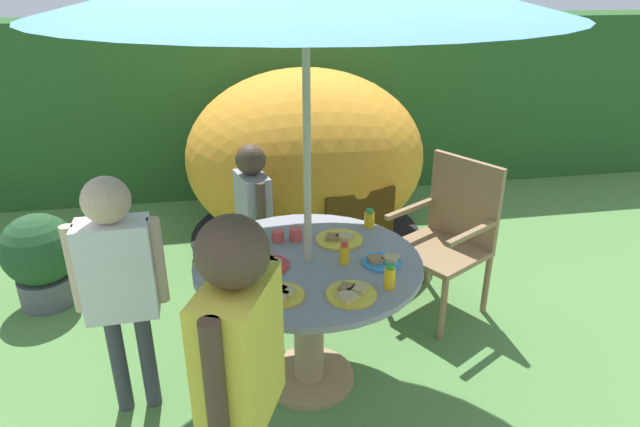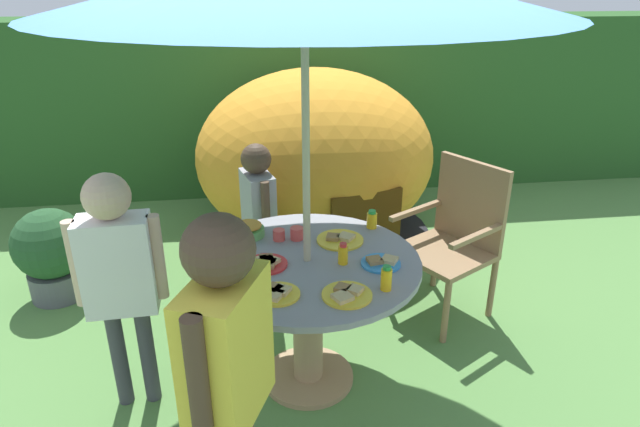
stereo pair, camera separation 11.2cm
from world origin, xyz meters
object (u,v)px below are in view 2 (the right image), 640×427
object	(u,v)px
dome_tent	(315,156)
child_in_yellow_shirt	(227,351)
plate_far_left	(340,239)
child_in_white_shirt	(118,265)
juice_bottle_near_right	(223,241)
plate_back_edge	(347,294)
garden_table	(308,294)
juice_bottle_near_left	(372,220)
potted_plant	(51,251)
cup_near	(279,235)
plate_mid_left	(277,293)
cup_far	(297,233)
child_in_grey_shirt	(258,205)
snack_bowl	(248,229)
plate_far_right	(381,262)
juice_bottle_center_front	(386,279)
wooden_chair	(455,233)
juice_bottle_center_back	(343,254)
plate_mid_right	(266,263)

from	to	relation	value
dome_tent	child_in_yellow_shirt	distance (m)	2.79
child_in_yellow_shirt	plate_far_left	xyz separation A→B (m)	(0.56, 1.05, -0.13)
child_in_white_shirt	juice_bottle_near_right	world-z (taller)	child_in_white_shirt
dome_tent	plate_back_edge	distance (m)	2.21
garden_table	plate_back_edge	distance (m)	0.43
dome_tent	juice_bottle_near_left	distance (m)	1.53
child_in_yellow_shirt	juice_bottle_near_right	world-z (taller)	child_in_yellow_shirt
potted_plant	cup_near	world-z (taller)	cup_near
plate_mid_left	cup_far	xyz separation A→B (m)	(0.14, 0.55, 0.02)
child_in_grey_shirt	snack_bowl	world-z (taller)	child_in_grey_shirt
garden_table	snack_bowl	distance (m)	0.49
plate_far_right	plate_back_edge	bearing A→B (deg)	-129.64
child_in_grey_shirt	juice_bottle_center_front	size ratio (longest dim) A/B	9.17
wooden_chair	cup_near	distance (m)	1.21
child_in_yellow_shirt	plate_mid_left	bearing A→B (deg)	3.23
plate_mid_left	juice_bottle_center_back	world-z (taller)	juice_bottle_center_back
plate_mid_left	juice_bottle_near_left	distance (m)	0.85
child_in_grey_shirt	cup_far	bearing A→B (deg)	3.11
garden_table	potted_plant	size ratio (longest dim) A/B	1.78
juice_bottle_center_front	plate_mid_right	bearing A→B (deg)	151.14
potted_plant	plate_back_edge	bearing A→B (deg)	-39.01
snack_bowl	plate_far_right	size ratio (longest dim) A/B	0.89
potted_plant	child_in_yellow_shirt	bearing A→B (deg)	-56.97
plate_far_right	juice_bottle_center_front	distance (m)	0.24
garden_table	plate_mid_right	xyz separation A→B (m)	(-0.21, -0.03, 0.21)
juice_bottle_near_right	plate_mid_right	bearing A→B (deg)	-40.15
plate_mid_left	child_in_yellow_shirt	bearing A→B (deg)	-109.74
potted_plant	child_in_grey_shirt	bearing A→B (deg)	-9.74
snack_bowl	cup_near	xyz separation A→B (m)	(0.16, -0.07, -0.01)
wooden_chair	dome_tent	xyz separation A→B (m)	(-0.74, 1.25, 0.14)
dome_tent	juice_bottle_near_left	xyz separation A→B (m)	(0.14, -1.52, 0.11)
snack_bowl	potted_plant	bearing A→B (deg)	150.44
potted_plant	plate_far_left	distance (m)	2.06
plate_far_right	cup_near	distance (m)	0.58
child_in_grey_shirt	juice_bottle_near_left	world-z (taller)	child_in_grey_shirt
garden_table	juice_bottle_center_back	xyz separation A→B (m)	(0.17, -0.06, 0.25)
plate_mid_left	juice_bottle_center_front	size ratio (longest dim) A/B	1.65
plate_mid_left	snack_bowl	bearing A→B (deg)	100.93
snack_bowl	cup_far	distance (m)	0.27
child_in_white_shirt	cup_far	distance (m)	0.91
plate_far_left	child_in_yellow_shirt	bearing A→B (deg)	-118.20
juice_bottle_near_right	juice_bottle_center_front	bearing A→B (deg)	-32.37
garden_table	cup_far	distance (m)	0.33
plate_mid_right	juice_bottle_center_back	size ratio (longest dim) A/B	1.91
potted_plant	plate_mid_left	bearing A→B (deg)	-43.48
child_in_grey_shirt	plate_far_right	distance (m)	1.09
wooden_chair	child_in_yellow_shirt	distance (m)	2.03
child_in_grey_shirt	juice_bottle_center_back	world-z (taller)	child_in_grey_shirt
wooden_chair	plate_back_edge	distance (m)	1.30
potted_plant	juice_bottle_near_right	bearing A→B (deg)	-37.41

